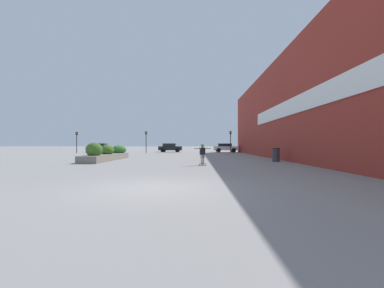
% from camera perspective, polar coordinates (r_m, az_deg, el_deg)
% --- Properties ---
extents(ground_plane, '(300.00, 300.00, 0.00)m').
position_cam_1_polar(ground_plane, '(7.92, -8.79, -9.68)').
color(ground_plane, gray).
extents(building_wall_right, '(0.67, 42.62, 8.88)m').
position_cam_1_polar(building_wall_right, '(23.88, 19.02, 7.45)').
color(building_wall_right, maroon).
rests_on(building_wall_right, ground_plane).
extents(planter_box, '(1.51, 8.04, 1.45)m').
position_cam_1_polar(planter_box, '(22.42, -18.25, -2.17)').
color(planter_box, slate).
rests_on(planter_box, ground_plane).
extents(skateboard, '(0.49, 0.66, 0.10)m').
position_cam_1_polar(skateboard, '(16.09, 2.34, -4.52)').
color(skateboard, black).
rests_on(skateboard, ground_plane).
extents(skateboarder, '(1.07, 0.61, 1.25)m').
position_cam_1_polar(skateboarder, '(16.05, 2.34, -1.72)').
color(skateboarder, tan).
rests_on(skateboarder, skateboard).
extents(trash_bin, '(0.57, 0.57, 1.04)m').
position_cam_1_polar(trash_bin, '(20.54, 18.13, -2.29)').
color(trash_bin, '#38383D').
rests_on(trash_bin, ground_plane).
extents(car_leftmost, '(3.95, 1.86, 1.44)m').
position_cam_1_polar(car_leftmost, '(42.53, 7.43, -0.78)').
color(car_leftmost, silver).
rests_on(car_leftmost, ground_plane).
extents(car_center_left, '(4.60, 2.05, 1.58)m').
position_cam_1_polar(car_center_left, '(47.51, 20.29, -0.63)').
color(car_center_left, '#BCBCC1').
rests_on(car_center_left, ground_plane).
extents(car_center_right, '(4.20, 1.87, 1.46)m').
position_cam_1_polar(car_center_right, '(45.72, -19.81, -0.73)').
color(car_center_right, '#BCBCC1').
rests_on(car_center_right, ground_plane).
extents(car_rightmost, '(3.89, 2.03, 1.46)m').
position_cam_1_polar(car_rightmost, '(43.48, -4.87, -0.78)').
color(car_rightmost, black).
rests_on(car_rightmost, ground_plane).
extents(traffic_light_left, '(0.28, 0.30, 3.22)m').
position_cam_1_polar(traffic_light_left, '(38.82, -10.18, 1.27)').
color(traffic_light_left, black).
rests_on(traffic_light_left, ground_plane).
extents(traffic_light_right, '(0.28, 0.30, 3.30)m').
position_cam_1_polar(traffic_light_right, '(39.25, 8.56, 1.32)').
color(traffic_light_right, black).
rests_on(traffic_light_right, ground_plane).
extents(traffic_light_far_left, '(0.28, 0.30, 3.17)m').
position_cam_1_polar(traffic_light_far_left, '(42.18, -24.26, 1.12)').
color(traffic_light_far_left, black).
rests_on(traffic_light_far_left, ground_plane).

